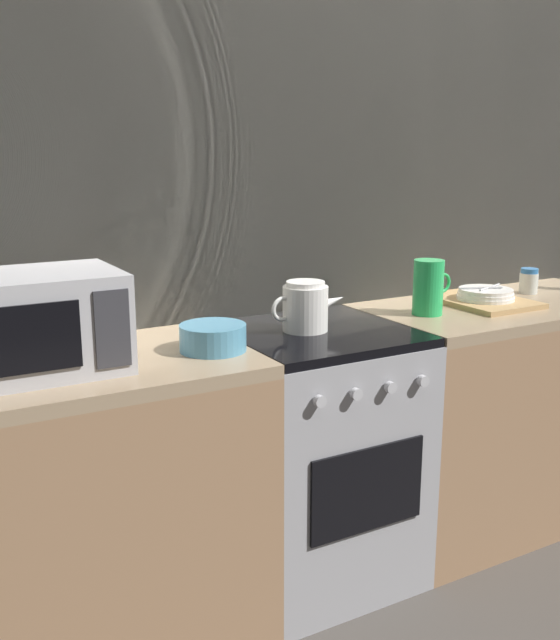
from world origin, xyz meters
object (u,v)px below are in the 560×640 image
mixing_bowl (213,338)px  stove_unit (316,455)px  kettle (306,307)px  dish_pile (483,298)px  microwave (33,323)px  spice_jar (529,281)px  pitcher (428,287)px

mixing_bowl → stove_unit: bearing=8.6°
kettle → stove_unit: bearing=-15.4°
kettle → mixing_bowl: bearing=-168.8°
dish_pile → microwave: bearing=-178.3°
dish_pile → spice_jar: bearing=11.5°
microwave → spice_jar: (2.02, 0.12, -0.08)m
mixing_bowl → spice_jar: 1.52m
stove_unit → mixing_bowl: mixing_bowl is taller
stove_unit → spice_jar: bearing=5.2°
pitcher → spice_jar: pitcher is taller
mixing_bowl → microwave: bearing=174.8°
stove_unit → dish_pile: dish_pile is taller
pitcher → dish_pile: 0.32m
dish_pile → mixing_bowl: bearing=-175.3°
kettle → mixing_bowl: (-0.37, -0.07, -0.04)m
kettle → mixing_bowl: 0.38m
kettle → pitcher: 0.52m
pitcher → spice_jar: (0.63, 0.10, -0.05)m
microwave → kettle: bearing=1.8°
spice_jar → dish_pile: bearing=-168.5°
mixing_bowl → pitcher: size_ratio=1.00×
stove_unit → spice_jar: spice_jar is taller
microwave → mixing_bowl: bearing=-5.2°
dish_pile → kettle: bearing=-178.3°
kettle → spice_jar: kettle is taller
microwave → dish_pile: (1.70, 0.05, -0.11)m
microwave → mixing_bowl: microwave is taller
kettle → mixing_bowl: size_ratio=1.42×
mixing_bowl → dish_pile: mixing_bowl is taller
stove_unit → microwave: microwave is taller
microwave → spice_jar: microwave is taller
stove_unit → pitcher: size_ratio=4.50×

